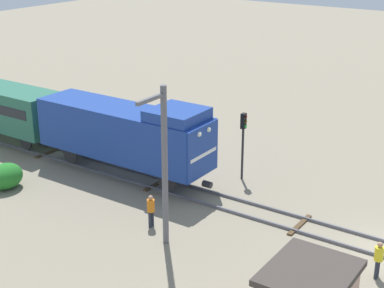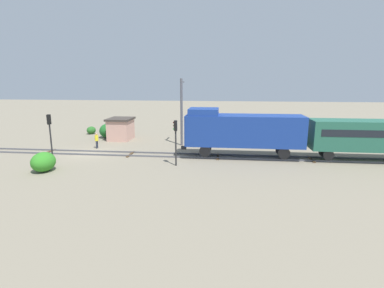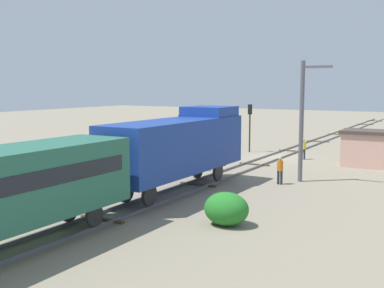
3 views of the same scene
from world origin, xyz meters
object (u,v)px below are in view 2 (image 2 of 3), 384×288
at_px(locomotive, 242,130).
at_px(relay_hut, 121,129).
at_px(worker_by_signal, 194,138).
at_px(catenary_mast, 182,110).
at_px(worker_near_track, 97,139).
at_px(traffic_signal_mid, 176,134).
at_px(traffic_signal_near, 50,129).

relative_size(locomotive, relay_hut, 3.31).
bearing_deg(locomotive, worker_by_signal, -129.77).
bearing_deg(catenary_mast, relay_hut, -106.65).
distance_m(worker_near_track, catenary_mast, 9.97).
relative_size(traffic_signal_mid, catenary_mast, 0.53).
height_order(locomotive, relay_hut, locomotive).
bearing_deg(traffic_signal_near, worker_by_signal, 120.67).
bearing_deg(traffic_signal_near, traffic_signal_mid, 89.02).
distance_m(worker_near_track, relay_hut, 5.21).
height_order(traffic_signal_mid, catenary_mast, catenary_mast).
bearing_deg(catenary_mast, traffic_signal_mid, 4.70).
height_order(worker_near_track, relay_hut, relay_hut).
height_order(traffic_signal_mid, worker_by_signal, traffic_signal_mid).
relative_size(worker_near_track, relay_hut, 0.49).
height_order(worker_near_track, catenary_mast, catenary_mast).
distance_m(locomotive, traffic_signal_mid, 6.76).
bearing_deg(relay_hut, worker_near_track, -10.71).
distance_m(traffic_signal_near, relay_hut, 11.19).
bearing_deg(relay_hut, traffic_signal_near, -14.84).
height_order(locomotive, catenary_mast, catenary_mast).
bearing_deg(traffic_signal_near, worker_near_track, 161.53).
distance_m(worker_by_signal, catenary_mast, 3.50).
bearing_deg(worker_near_track, locomotive, 158.47).
relative_size(traffic_signal_near, traffic_signal_mid, 1.09).
distance_m(traffic_signal_near, traffic_signal_mid, 11.68).
bearing_deg(relay_hut, worker_by_signal, 71.11).
bearing_deg(relay_hut, traffic_signal_mid, 39.04).
xyz_separation_m(traffic_signal_mid, relay_hut, (-10.90, -8.84, -1.41)).
height_order(worker_by_signal, catenary_mast, catenary_mast).
height_order(worker_near_track, worker_by_signal, same).
relative_size(traffic_signal_mid, worker_by_signal, 2.36).
xyz_separation_m(traffic_signal_near, worker_near_track, (-5.60, 1.87, -2.03)).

